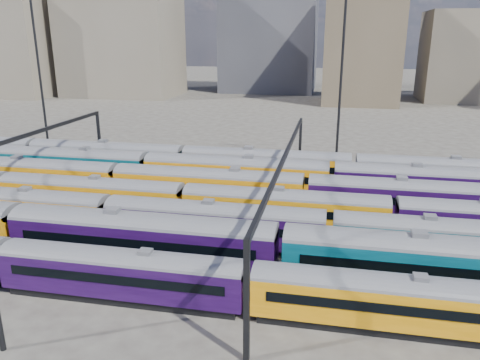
# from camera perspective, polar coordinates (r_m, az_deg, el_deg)

# --- Properties ---
(ground) EXTENTS (500.00, 500.00, 0.00)m
(ground) POSITION_cam_1_polar(r_m,az_deg,el_deg) (49.22, -6.41, -5.22)
(ground) COLOR #3B3632
(ground) RESTS_ON ground
(rake_0) EXTENTS (112.62, 2.75, 4.61)m
(rake_0) POSITION_cam_1_polar(r_m,az_deg,el_deg) (40.43, -26.57, -8.46)
(rake_0) COLOR black
(rake_0) RESTS_ON ground
(rake_1) EXTENTS (137.26, 3.34, 5.65)m
(rake_1) POSITION_cam_1_polar(r_m,az_deg,el_deg) (45.30, -25.43, -4.85)
(rake_1) COLOR black
(rake_1) RESTS_ON ground
(rake_2) EXTENTS (144.12, 3.01, 5.07)m
(rake_2) POSITION_cam_1_polar(r_m,az_deg,el_deg) (51.66, -26.04, -2.68)
(rake_2) COLOR black
(rake_2) RESTS_ON ground
(rake_3) EXTENTS (102.69, 3.01, 5.06)m
(rake_3) POSITION_cam_1_polar(r_m,az_deg,el_deg) (46.31, 5.41, -3.12)
(rake_3) COLOR black
(rake_3) RESTS_ON ground
(rake_4) EXTENTS (108.93, 3.19, 5.38)m
(rake_4) POSITION_cam_1_polar(r_m,az_deg,el_deg) (52.52, -3.94, -0.42)
(rake_4) COLOR black
(rake_4) RESTS_ON ground
(rake_5) EXTENTS (113.80, 3.33, 5.63)m
(rake_5) POSITION_cam_1_polar(r_m,az_deg,el_deg) (65.17, -20.63, 2.11)
(rake_5) COLOR black
(rake_5) RESTS_ON ground
(rake_6) EXTENTS (155.66, 3.25, 5.49)m
(rake_6) POSITION_cam_1_polar(r_m,az_deg,el_deg) (60.92, 3.12, 2.14)
(rake_6) COLOR black
(rake_6) RESTS_ON ground
(gantry_1) EXTENTS (0.35, 40.35, 8.03)m
(gantry_1) POSITION_cam_1_polar(r_m,az_deg,el_deg) (56.45, -26.42, 3.22)
(gantry_1) COLOR black
(gantry_1) RESTS_ON ground
(gantry_2) EXTENTS (0.35, 40.35, 8.03)m
(gantry_2) POSITION_cam_1_polar(r_m,az_deg,el_deg) (45.05, 5.52, 1.81)
(gantry_2) COLOR black
(gantry_2) RESTS_ON ground
(mast_1) EXTENTS (1.40, 0.50, 25.60)m
(mast_1) POSITION_cam_1_polar(r_m,az_deg,el_deg) (79.00, -23.32, 12.42)
(mast_1) COLOR black
(mast_1) RESTS_ON ground
(mast_3) EXTENTS (1.40, 0.50, 25.60)m
(mast_3) POSITION_cam_1_polar(r_m,az_deg,el_deg) (67.41, 12.27, 12.81)
(mast_3) COLOR black
(mast_3) RESTS_ON ground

